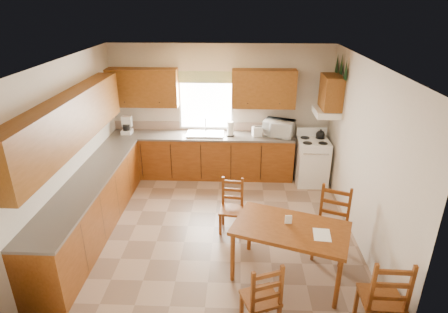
{
  "coord_description": "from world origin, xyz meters",
  "views": [
    {
      "loc": [
        0.38,
        -5.25,
        3.53
      ],
      "look_at": [
        0.15,
        0.3,
        1.15
      ],
      "focal_mm": 30.0,
      "sensor_mm": 36.0,
      "label": 1
    }
  ],
  "objects_px": {
    "chair_near_left": "(261,294)",
    "stove": "(312,162)",
    "chair_far_left": "(231,207)",
    "dining_table": "(289,252)",
    "chair_far_right": "(331,225)",
    "chair_near_right": "(382,293)",
    "microwave": "(279,128)"
  },
  "relations": [
    {
      "from": "microwave",
      "to": "chair_far_right",
      "type": "relative_size",
      "value": 0.52
    },
    {
      "from": "microwave",
      "to": "chair_far_right",
      "type": "distance_m",
      "value": 2.74
    },
    {
      "from": "chair_near_right",
      "to": "chair_far_right",
      "type": "distance_m",
      "value": 1.34
    },
    {
      "from": "chair_far_right",
      "to": "chair_near_left",
      "type": "bearing_deg",
      "value": -107.28
    },
    {
      "from": "chair_near_right",
      "to": "chair_far_right",
      "type": "relative_size",
      "value": 0.99
    },
    {
      "from": "chair_near_left",
      "to": "chair_far_right",
      "type": "height_order",
      "value": "chair_far_right"
    },
    {
      "from": "chair_far_left",
      "to": "chair_near_left",
      "type": "bearing_deg",
      "value": -72.33
    },
    {
      "from": "microwave",
      "to": "dining_table",
      "type": "height_order",
      "value": "microwave"
    },
    {
      "from": "chair_near_left",
      "to": "chair_far_left",
      "type": "relative_size",
      "value": 1.05
    },
    {
      "from": "stove",
      "to": "chair_near_right",
      "type": "distance_m",
      "value": 3.7
    },
    {
      "from": "dining_table",
      "to": "chair_far_right",
      "type": "relative_size",
      "value": 1.38
    },
    {
      "from": "stove",
      "to": "chair_near_left",
      "type": "xyz_separation_m",
      "value": [
        -1.21,
        -3.7,
        0.01
      ]
    },
    {
      "from": "microwave",
      "to": "chair_near_right",
      "type": "bearing_deg",
      "value": -58.49
    },
    {
      "from": "microwave",
      "to": "chair_near_right",
      "type": "xyz_separation_m",
      "value": [
        0.8,
        -3.94,
        -0.56
      ]
    },
    {
      "from": "chair_far_left",
      "to": "dining_table",
      "type": "bearing_deg",
      "value": -46.26
    },
    {
      "from": "chair_far_right",
      "to": "chair_near_right",
      "type": "bearing_deg",
      "value": -56.72
    },
    {
      "from": "dining_table",
      "to": "chair_far_right",
      "type": "bearing_deg",
      "value": 54.27
    },
    {
      "from": "stove",
      "to": "microwave",
      "type": "bearing_deg",
      "value": 158.94
    },
    {
      "from": "chair_near_left",
      "to": "chair_near_right",
      "type": "bearing_deg",
      "value": 159.3
    },
    {
      "from": "stove",
      "to": "dining_table",
      "type": "relative_size",
      "value": 0.61
    },
    {
      "from": "chair_near_right",
      "to": "chair_far_right",
      "type": "xyz_separation_m",
      "value": [
        -0.27,
        1.31,
        0.0
      ]
    },
    {
      "from": "chair_near_left",
      "to": "stove",
      "type": "bearing_deg",
      "value": -128.79
    },
    {
      "from": "stove",
      "to": "dining_table",
      "type": "xyz_separation_m",
      "value": [
        -0.79,
        -2.84,
        -0.06
      ]
    },
    {
      "from": "stove",
      "to": "chair_far_right",
      "type": "xyz_separation_m",
      "value": [
        -0.14,
        -2.39,
        0.08
      ]
    },
    {
      "from": "chair_near_left",
      "to": "chair_far_left",
      "type": "height_order",
      "value": "chair_near_left"
    },
    {
      "from": "chair_far_left",
      "to": "chair_far_right",
      "type": "bearing_deg",
      "value": -16.03
    },
    {
      "from": "microwave",
      "to": "chair_near_right",
      "type": "height_order",
      "value": "microwave"
    },
    {
      "from": "chair_near_left",
      "to": "chair_near_right",
      "type": "distance_m",
      "value": 1.33
    },
    {
      "from": "chair_near_right",
      "to": "chair_far_left",
      "type": "distance_m",
      "value": 2.57
    },
    {
      "from": "chair_near_right",
      "to": "chair_near_left",
      "type": "bearing_deg",
      "value": 1.53
    },
    {
      "from": "microwave",
      "to": "chair_far_right",
      "type": "xyz_separation_m",
      "value": [
        0.53,
        -2.63,
        -0.56
      ]
    },
    {
      "from": "stove",
      "to": "microwave",
      "type": "distance_m",
      "value": 0.96
    }
  ]
}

